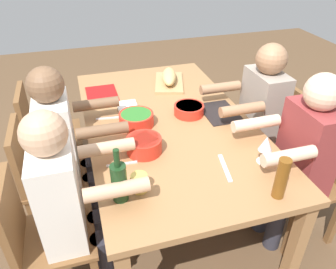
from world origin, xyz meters
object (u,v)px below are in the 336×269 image
at_px(diner_near_center, 65,142).
at_px(cup_near_right, 139,183).
at_px(chair_far_center, 274,133).
at_px(chair_near_left, 43,132).
at_px(chair_near_right, 39,235).
at_px(bread_loaf, 169,76).
at_px(wine_bottle, 119,181).
at_px(chair_near_center, 42,174).
at_px(chair_far_right, 318,175).
at_px(beer_bottle, 281,178).
at_px(diner_far_center, 257,112).
at_px(cutting_board, 169,83).
at_px(serving_bowl_pasta, 189,109).
at_px(wine_glass, 266,145).
at_px(diner_near_right, 69,198).
at_px(napkin_stack, 127,106).
at_px(serving_bowl_greens, 136,119).
at_px(serving_bowl_fruit, 144,144).
at_px(diner_far_right, 300,153).
at_px(dining_table, 168,130).

distance_m(diner_near_center, cup_near_right, 0.70).
distance_m(chair_far_center, chair_near_left, 1.79).
distance_m(chair_near_right, bread_loaf, 1.53).
bearing_deg(wine_bottle, chair_near_center, -145.99).
xyz_separation_m(chair_far_right, cup_near_right, (0.08, -1.18, 0.30)).
xyz_separation_m(chair_near_right, beer_bottle, (0.32, 1.17, 0.37)).
xyz_separation_m(diner_far_center, cutting_board, (-0.56, -0.50, 0.05)).
distance_m(wine_bottle, beer_bottle, 0.76).
bearing_deg(serving_bowl_pasta, bread_loaf, 178.46).
distance_m(chair_near_left, wine_glass, 1.69).
height_order(chair_far_center, diner_far_center, diner_far_center).
xyz_separation_m(diner_near_right, serving_bowl_pasta, (-0.56, 0.84, 0.08)).
bearing_deg(wine_bottle, chair_near_right, -105.46).
bearing_deg(napkin_stack, cup_near_right, -6.55).
xyz_separation_m(chair_near_right, napkin_stack, (-0.78, 0.63, 0.27)).
height_order(cutting_board, napkin_stack, napkin_stack).
height_order(serving_bowl_pasta, bread_loaf, bread_loaf).
xyz_separation_m(serving_bowl_pasta, bread_loaf, (-0.52, 0.01, 0.03)).
xyz_separation_m(chair_near_left, diner_near_center, (0.52, 0.18, 0.21)).
height_order(diner_far_center, serving_bowl_greens, diner_far_center).
xyz_separation_m(diner_near_center, serving_bowl_fruit, (0.30, 0.44, 0.09)).
distance_m(chair_far_center, chair_near_center, 1.72).
distance_m(chair_near_center, chair_far_right, 1.79).
height_order(diner_far_right, serving_bowl_fruit, diner_far_right).
relative_size(serving_bowl_greens, wine_bottle, 0.78).
height_order(diner_far_center, cup_near_right, diner_far_center).
relative_size(diner_near_center, wine_bottle, 4.14).
relative_size(chair_far_center, chair_near_right, 1.00).
bearing_deg(napkin_stack, diner_far_right, 49.13).
height_order(dining_table, diner_near_right, diner_near_right).
bearing_deg(chair_far_center, diner_far_center, -90.00).
bearing_deg(bread_loaf, napkin_stack, -53.04).
xyz_separation_m(dining_table, chair_near_right, (0.52, -0.86, -0.18)).
relative_size(diner_far_center, cutting_board, 3.00).
bearing_deg(diner_near_center, wine_glass, 61.26).
bearing_deg(chair_near_left, beer_bottle, 40.67).
distance_m(diner_far_center, diner_near_center, 1.35).
xyz_separation_m(cutting_board, wine_glass, (1.14, 0.20, 0.11)).
xyz_separation_m(diner_far_center, serving_bowl_pasta, (-0.04, -0.51, 0.08)).
relative_size(chair_near_center, beer_bottle, 3.86).
height_order(chair_near_left, chair_far_right, same).
relative_size(serving_bowl_fruit, wine_glass, 1.23).
distance_m(serving_bowl_greens, cup_near_right, 0.62).
xyz_separation_m(serving_bowl_greens, bread_loaf, (-0.56, 0.39, 0.02)).
distance_m(chair_far_right, diner_far_right, 0.28).
distance_m(dining_table, napkin_stack, 0.36).
height_order(chair_far_center, napkin_stack, chair_far_center).
xyz_separation_m(chair_far_center, serving_bowl_pasta, (-0.04, -0.70, 0.30)).
height_order(chair_near_center, beer_bottle, beer_bottle).
bearing_deg(chair_near_center, chair_far_center, 90.00).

